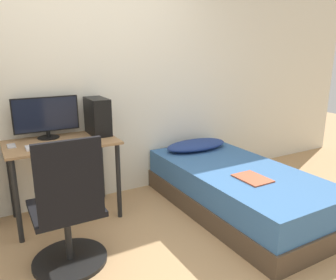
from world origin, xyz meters
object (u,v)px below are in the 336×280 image
office_chair (69,220)px  keyboard (52,145)px  bed (237,189)px  pc_tower (98,116)px  monitor (46,116)px

office_chair → keyboard: office_chair is taller
bed → keyboard: (-1.64, 0.57, 0.55)m
keyboard → pc_tower: 0.57m
office_chair → pc_tower: (0.54, 0.90, 0.56)m
monitor → keyboard: size_ratio=1.41×
bed → monitor: bearing=151.4°
keyboard → monitor: bearing=84.5°
office_chair → monitor: (0.07, 0.98, 0.59)m
pc_tower → bed: bearing=-34.8°
office_chair → bed: (1.69, 0.10, -0.17)m
bed → pc_tower: bearing=145.2°
office_chair → keyboard: (0.04, 0.67, 0.39)m
office_chair → keyboard: 0.78m
keyboard → pc_tower: (0.49, 0.23, 0.17)m
office_chair → keyboard: bearing=86.2°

